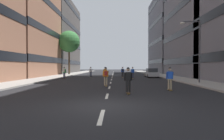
{
  "coord_description": "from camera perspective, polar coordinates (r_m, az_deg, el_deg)",
  "views": [
    {
      "loc": [
        0.49,
        -9.12,
        1.81
      ],
      "look_at": [
        0.0,
        22.79,
        1.26
      ],
      "focal_mm": 31.71,
      "sensor_mm": 36.0,
      "label": 1
    }
  ],
  "objects": [
    {
      "name": "skater_1",
      "position": [
        13.21,
        4.67,
        -2.61
      ],
      "size": [
        0.54,
        0.91,
        1.78
      ],
      "color": "brown",
      "rests_on": "ground_plane"
    },
    {
      "name": "street_tree_near",
      "position": [
        45.4,
        -12.27,
        7.98
      ],
      "size": [
        4.78,
        4.78,
        9.64
      ],
      "color": "#4C3823",
      "rests_on": "sidewalk_left"
    },
    {
      "name": "skater_2",
      "position": [
        33.74,
        -6.16,
        -0.43
      ],
      "size": [
        0.54,
        0.91,
        1.78
      ],
      "color": "brown",
      "rests_on": "ground_plane"
    },
    {
      "name": "ground_plane",
      "position": [
        38.47,
        0.15,
        -1.72
      ],
      "size": [
        175.77,
        175.77,
        0.0
      ],
      "primitive_type": "plane",
      "color": "black"
    },
    {
      "name": "streetlamp_right",
      "position": [
        22.74,
        23.07,
        6.77
      ],
      "size": [
        2.13,
        0.3,
        6.5
      ],
      "color": "#3F3F44",
      "rests_on": "sidewalk_right"
    },
    {
      "name": "building_right_far",
      "position": [
        59.5,
        18.14,
        9.66
      ],
      "size": [
        12.83,
        19.85,
        21.49
      ],
      "color": "slate",
      "rests_on": "ground_plane"
    },
    {
      "name": "parked_car_near",
      "position": [
        34.49,
        11.34,
        -0.88
      ],
      "size": [
        1.82,
        4.4,
        1.52
      ],
      "color": "#B2B7BF",
      "rests_on": "ground_plane"
    },
    {
      "name": "lane_markings",
      "position": [
        39.67,
        0.17,
        -1.63
      ],
      "size": [
        0.16,
        67.2,
        0.01
      ],
      "color": "silver",
      "rests_on": "ground_plane"
    },
    {
      "name": "sidewalk_right",
      "position": [
        43.12,
        13.28,
        -1.36
      ],
      "size": [
        3.58,
        80.56,
        0.14
      ],
      "primitive_type": "cube",
      "color": "#9E9991",
      "rests_on": "ground_plane"
    },
    {
      "name": "building_left_mid",
      "position": [
        40.94,
        -26.56,
        12.99
      ],
      "size": [
        12.83,
        17.0,
        20.62
      ],
      "color": "#9E6B51",
      "rests_on": "ground_plane"
    },
    {
      "name": "skater_7",
      "position": [
        30.25,
        5.96,
        -0.59
      ],
      "size": [
        0.54,
        0.91,
        1.78
      ],
      "color": "brown",
      "rests_on": "ground_plane"
    },
    {
      "name": "building_left_far",
      "position": [
        59.7,
        -17.28,
        8.97
      ],
      "size": [
        12.83,
        23.45,
        20.11
      ],
      "color": "#4C4744",
      "rests_on": "ground_plane"
    },
    {
      "name": "skater_6",
      "position": [
        30.49,
        -13.62,
        -0.54
      ],
      "size": [
        0.57,
        0.92,
        1.78
      ],
      "color": "brown",
      "rests_on": "ground_plane"
    },
    {
      "name": "skater_4",
      "position": [
        15.59,
        16.33,
        -2.1
      ],
      "size": [
        0.54,
        0.9,
        1.78
      ],
      "color": "brown",
      "rests_on": "ground_plane"
    },
    {
      "name": "sidewalk_left",
      "position": [
        43.34,
        -12.78,
        -1.34
      ],
      "size": [
        3.58,
        80.56,
        0.14
      ],
      "primitive_type": "cube",
      "color": "#9E9991",
      "rests_on": "ground_plane"
    },
    {
      "name": "skater_5",
      "position": [
        33.47,
        3.08,
        -0.38
      ],
      "size": [
        0.54,
        0.91,
        1.78
      ],
      "color": "brown",
      "rests_on": "ground_plane"
    },
    {
      "name": "skater_3",
      "position": [
        30.2,
        -2.02,
        -0.59
      ],
      "size": [
        0.53,
        0.9,
        1.78
      ],
      "color": "brown",
      "rests_on": "ground_plane"
    },
    {
      "name": "skater_0",
      "position": [
        18.33,
        -1.82,
        -1.51
      ],
      "size": [
        0.56,
        0.92,
        1.78
      ],
      "color": "brown",
      "rests_on": "ground_plane"
    }
  ]
}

